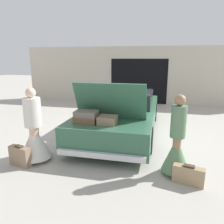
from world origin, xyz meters
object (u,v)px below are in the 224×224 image
at_px(person_left, 34,136).
at_px(person_right, 177,147).
at_px(car, 121,114).
at_px(suitcase_beside_left_person, 20,156).
at_px(suitcase_beside_right_person, 188,175).

xyz_separation_m(person_left, person_right, (3.01, 0.07, -0.00)).
relative_size(car, person_left, 2.93).
relative_size(person_left, suitcase_beside_left_person, 3.09).
xyz_separation_m(person_left, suitcase_beside_left_person, (-0.18, -0.31, -0.36)).
height_order(person_right, suitcase_beside_left_person, person_right).
xyz_separation_m(car, person_right, (1.51, -2.28, -0.00)).
xyz_separation_m(car, suitcase_beside_left_person, (-1.68, -2.66, -0.36)).
bearing_deg(person_left, person_right, 98.59).
xyz_separation_m(person_left, suitcase_beside_right_person, (3.22, -0.24, -0.40)).
bearing_deg(car, person_right, -56.59).
bearing_deg(suitcase_beside_left_person, person_left, 60.50).
relative_size(person_left, suitcase_beside_right_person, 2.83).
height_order(car, suitcase_beside_right_person, car).
xyz_separation_m(car, suitcase_beside_right_person, (1.72, -2.59, -0.40)).
height_order(car, person_right, car).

